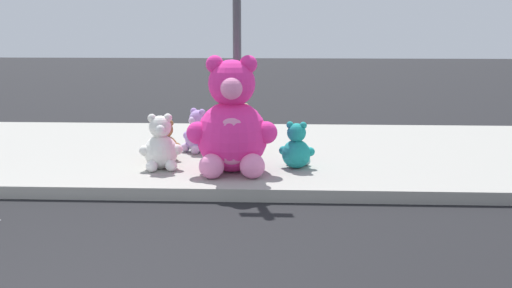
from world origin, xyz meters
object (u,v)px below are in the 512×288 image
at_px(sign_pole, 237,33).
at_px(plush_brown, 165,144).
at_px(plush_white, 161,147).
at_px(plush_pink_large, 232,126).
at_px(plush_teal, 296,149).
at_px(plush_tan, 242,132).
at_px(plush_lavender, 197,134).

xyz_separation_m(sign_pole, plush_brown, (-0.99, 0.02, -1.48)).
height_order(plush_white, plush_brown, plush_white).
relative_size(plush_pink_large, plush_teal, 2.40).
height_order(plush_teal, plush_tan, plush_tan).
height_order(plush_pink_large, plush_white, plush_pink_large).
bearing_deg(plush_tan, plush_white, -130.23).
relative_size(sign_pole, plush_white, 4.51).
bearing_deg(plush_brown, plush_tan, 32.36).
xyz_separation_m(plush_teal, plush_brown, (-1.77, 0.36, -0.02)).
bearing_deg(plush_teal, plush_tan, 127.92).
height_order(plush_white, plush_tan, same).
xyz_separation_m(plush_pink_large, plush_lavender, (-0.60, 1.17, -0.33)).
bearing_deg(plush_lavender, plush_pink_large, -62.63).
xyz_separation_m(sign_pole, plush_white, (-0.94, -0.48, -1.41)).
distance_m(plush_pink_large, plush_tan, 1.28).
relative_size(sign_pole, plush_tan, 4.52).
relative_size(plush_brown, plush_lavender, 0.87).
xyz_separation_m(plush_brown, plush_lavender, (0.36, 0.55, 0.03)).
distance_m(plush_pink_large, plush_white, 0.97).
bearing_deg(sign_pole, plush_teal, -23.52).
bearing_deg(sign_pole, plush_brown, 178.78).
bearing_deg(plush_lavender, plush_tan, 7.05).
bearing_deg(plush_brown, sign_pole, -1.22).
distance_m(plush_teal, plush_white, 1.73).
xyz_separation_m(plush_teal, plush_lavender, (-1.41, 0.91, 0.01)).
height_order(plush_pink_large, plush_tan, plush_pink_large).
distance_m(plush_pink_large, plush_brown, 1.20).
height_order(sign_pole, plush_tan, sign_pole).
xyz_separation_m(sign_pole, plush_tan, (0.01, 0.65, -1.41)).
relative_size(plush_teal, plush_white, 0.85).
height_order(sign_pole, plush_lavender, sign_pole).
height_order(sign_pole, plush_teal, sign_pole).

